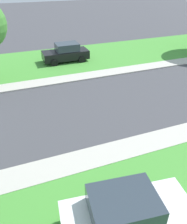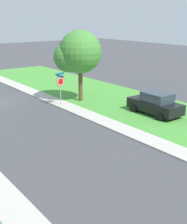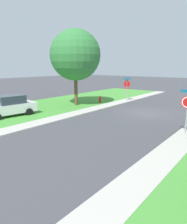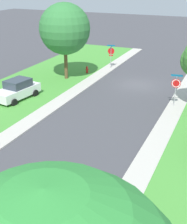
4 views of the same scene
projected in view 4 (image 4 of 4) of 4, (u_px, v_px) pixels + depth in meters
ground_plane at (137, 85)px, 31.93m from camera, size 120.00×120.00×0.00m
sidewalk_east at (28, 123)px, 23.58m from camera, size 1.40×56.00×0.10m
sidewalk_west at (153, 148)px, 20.08m from camera, size 1.40×56.00×0.10m
stop_sign_near_corner at (111, 53)px, 36.69m from camera, size 0.91×0.91×2.77m
stop_sign_far_corner at (176, 85)px, 25.80m from camera, size 0.92×0.92×2.77m
car_white_driveway_right at (17, 90)px, 27.84m from camera, size 2.45×4.50×1.76m
tree_across_right at (63, 30)px, 31.98m from camera, size 5.49×5.10×7.73m
fire_hydrant at (87, 70)px, 35.34m from camera, size 0.38×0.22×0.83m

